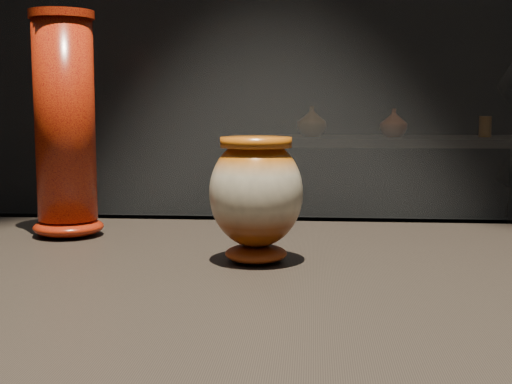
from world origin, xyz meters
TOP-DOWN VIEW (x-y plane):
  - main_vase at (-0.07, 0.06)m, footprint 0.15×0.15m
  - tall_vase at (-0.39, 0.23)m, footprint 0.13×0.13m
  - back_shelf at (0.47, 3.57)m, footprint 2.00×0.60m
  - back_vase_left at (-0.01, 3.56)m, footprint 0.25×0.25m
  - back_vase_mid at (0.50, 3.55)m, footprint 0.22×0.22m
  - back_vase_right at (1.06, 3.60)m, footprint 0.08×0.08m

SIDE VIEW (x-z plane):
  - back_shelf at x=0.47m, z-range 0.19..1.09m
  - back_vase_right at x=1.06m, z-range 0.90..1.03m
  - back_vase_mid at x=0.50m, z-range 0.90..1.07m
  - main_vase at x=-0.07m, z-range 0.91..1.08m
  - back_vase_left at x=-0.01m, z-range 0.90..1.09m
  - tall_vase at x=-0.39m, z-range 0.89..1.25m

